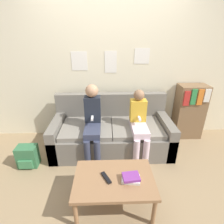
{
  "coord_description": "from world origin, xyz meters",
  "views": [
    {
      "loc": [
        -0.08,
        -1.95,
        1.8
      ],
      "look_at": [
        0.0,
        0.41,
        0.72
      ],
      "focal_mm": 28.0,
      "sensor_mm": 36.0,
      "label": 1
    }
  ],
  "objects_px": {
    "person_left": "(92,119)",
    "tv_remote": "(106,178)",
    "couch": "(112,132)",
    "person_right": "(139,122)",
    "coffee_table": "(114,181)",
    "bookshelf": "(189,111)",
    "backpack": "(28,156)"
  },
  "relations": [
    {
      "from": "person_left",
      "to": "tv_remote",
      "type": "xyz_separation_m",
      "value": [
        0.19,
        -0.92,
        -0.23
      ]
    },
    {
      "from": "couch",
      "to": "person_right",
      "type": "distance_m",
      "value": 0.54
    },
    {
      "from": "person_right",
      "to": "coffee_table",
      "type": "bearing_deg",
      "value": -114.66
    },
    {
      "from": "bookshelf",
      "to": "backpack",
      "type": "bearing_deg",
      "value": -164.29
    },
    {
      "from": "couch",
      "to": "bookshelf",
      "type": "height_order",
      "value": "bookshelf"
    },
    {
      "from": "tv_remote",
      "to": "bookshelf",
      "type": "height_order",
      "value": "bookshelf"
    },
    {
      "from": "couch",
      "to": "coffee_table",
      "type": "distance_m",
      "value": 1.12
    },
    {
      "from": "tv_remote",
      "to": "backpack",
      "type": "distance_m",
      "value": 1.35
    },
    {
      "from": "person_left",
      "to": "person_right",
      "type": "bearing_deg",
      "value": -1.34
    },
    {
      "from": "couch",
      "to": "tv_remote",
      "type": "bearing_deg",
      "value": -94.94
    },
    {
      "from": "couch",
      "to": "person_right",
      "type": "xyz_separation_m",
      "value": [
        0.4,
        -0.21,
        0.3
      ]
    },
    {
      "from": "tv_remote",
      "to": "couch",
      "type": "bearing_deg",
      "value": 57.48
    },
    {
      "from": "couch",
      "to": "coffee_table",
      "type": "xyz_separation_m",
      "value": [
        -0.01,
        -1.12,
        0.07
      ]
    },
    {
      "from": "couch",
      "to": "tv_remote",
      "type": "xyz_separation_m",
      "value": [
        -0.1,
        -1.12,
        0.13
      ]
    },
    {
      "from": "couch",
      "to": "person_left",
      "type": "bearing_deg",
      "value": -146.16
    },
    {
      "from": "coffee_table",
      "to": "person_right",
      "type": "distance_m",
      "value": 1.02
    },
    {
      "from": "coffee_table",
      "to": "person_right",
      "type": "height_order",
      "value": "person_right"
    },
    {
      "from": "person_right",
      "to": "bookshelf",
      "type": "xyz_separation_m",
      "value": [
        1.01,
        0.53,
        -0.08
      ]
    },
    {
      "from": "tv_remote",
      "to": "bookshelf",
      "type": "relative_size",
      "value": 0.17
    },
    {
      "from": "couch",
      "to": "tv_remote",
      "type": "distance_m",
      "value": 1.13
    },
    {
      "from": "coffee_table",
      "to": "person_left",
      "type": "relative_size",
      "value": 0.76
    },
    {
      "from": "coffee_table",
      "to": "person_right",
      "type": "xyz_separation_m",
      "value": [
        0.42,
        0.9,
        0.23
      ]
    },
    {
      "from": "person_right",
      "to": "tv_remote",
      "type": "xyz_separation_m",
      "value": [
        -0.5,
        -0.91,
        -0.17
      ]
    },
    {
      "from": "person_left",
      "to": "bookshelf",
      "type": "bearing_deg",
      "value": 16.63
    },
    {
      "from": "person_left",
      "to": "tv_remote",
      "type": "height_order",
      "value": "person_left"
    },
    {
      "from": "coffee_table",
      "to": "backpack",
      "type": "height_order",
      "value": "coffee_table"
    },
    {
      "from": "tv_remote",
      "to": "backpack",
      "type": "xyz_separation_m",
      "value": [
        -1.14,
        0.69,
        -0.24
      ]
    },
    {
      "from": "tv_remote",
      "to": "person_right",
      "type": "bearing_deg",
      "value": 33.6
    },
    {
      "from": "coffee_table",
      "to": "tv_remote",
      "type": "xyz_separation_m",
      "value": [
        -0.08,
        -0.0,
        0.06
      ]
    },
    {
      "from": "bookshelf",
      "to": "backpack",
      "type": "xyz_separation_m",
      "value": [
        -2.65,
        -0.75,
        -0.34
      ]
    },
    {
      "from": "backpack",
      "to": "coffee_table",
      "type": "bearing_deg",
      "value": -29.22
    },
    {
      "from": "person_right",
      "to": "backpack",
      "type": "relative_size",
      "value": 3.19
    }
  ]
}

